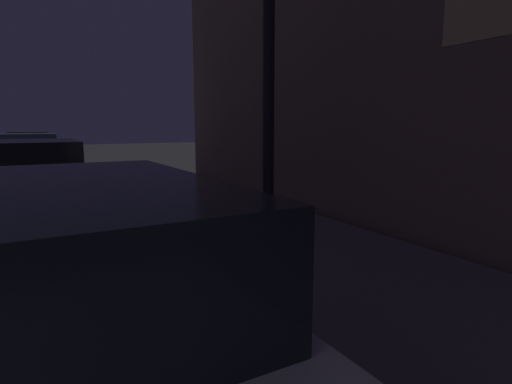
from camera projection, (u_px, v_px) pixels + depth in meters
name	position (u px, v px, depth m)	size (l,w,h in m)	color
car_white	(41.00, 342.00, 1.89)	(2.13, 4.40, 1.43)	silver
car_yellow_cab	(31.00, 182.00, 7.19)	(2.04, 4.13, 1.43)	gold
car_blue	(29.00, 156.00, 13.25)	(2.26, 4.44, 1.43)	navy
car_red	(28.00, 147.00, 18.54)	(1.98, 4.41, 1.43)	maroon
building_mid	(443.00, 11.00, 8.95)	(7.44, 11.09, 8.30)	#8C7259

